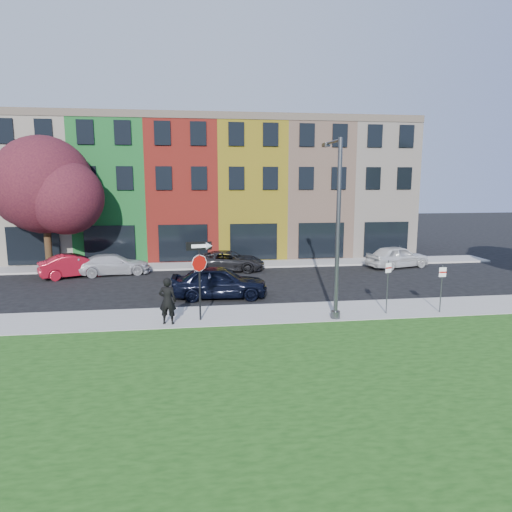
{
  "coord_description": "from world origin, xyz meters",
  "views": [
    {
      "loc": [
        -4.26,
        -16.05,
        5.91
      ],
      "look_at": [
        -1.5,
        4.0,
        2.51
      ],
      "focal_mm": 32.0,
      "sensor_mm": 36.0,
      "label": 1
    }
  ],
  "objects": [
    {
      "name": "parked_car_white",
      "position": [
        9.4,
        12.83,
        0.75
      ],
      "size": [
        4.04,
        5.31,
        1.5
      ],
      "primitive_type": "imported",
      "rotation": [
        0.0,
        0.0,
        1.84
      ],
      "color": "silver",
      "rests_on": "ground"
    },
    {
      "name": "parking_sign_b",
      "position": [
        6.44,
        2.1,
        1.44
      ],
      "size": [
        0.32,
        0.09,
        2.1
      ],
      "rotation": [
        0.0,
        0.0,
        -0.05
      ],
      "color": "#46474B",
      "rests_on": "sidewalk_near"
    },
    {
      "name": "tree_purple",
      "position": [
        -13.36,
        14.32,
        5.42
      ],
      "size": [
        7.28,
        6.37,
        8.49
      ],
      "color": "black",
      "rests_on": "sidewalk_far"
    },
    {
      "name": "sedan_near",
      "position": [
        -3.04,
        6.41,
        0.82
      ],
      "size": [
        2.54,
        5.06,
        1.64
      ],
      "primitive_type": "imported",
      "rotation": [
        0.0,
        0.0,
        1.51
      ],
      "color": "black",
      "rests_on": "ground"
    },
    {
      "name": "parked_car_red",
      "position": [
        -11.46,
        12.65,
        0.7
      ],
      "size": [
        4.59,
        5.34,
        1.4
      ],
      "primitive_type": "imported",
      "rotation": [
        0.0,
        0.0,
        1.98
      ],
      "color": "maroon",
      "rests_on": "ground"
    },
    {
      "name": "ground",
      "position": [
        0.0,
        0.0,
        0.0
      ],
      "size": [
        120.0,
        120.0,
        0.0
      ],
      "primitive_type": "plane",
      "color": "black",
      "rests_on": "ground"
    },
    {
      "name": "parking_sign_a",
      "position": [
        4.02,
        2.26,
        1.58
      ],
      "size": [
        0.31,
        0.14,
        2.37
      ],
      "rotation": [
        0.0,
        0.0,
        0.34
      ],
      "color": "#46474B",
      "rests_on": "sidewalk_near"
    },
    {
      "name": "parked_car_silver",
      "position": [
        -9.3,
        13.06,
        0.65
      ],
      "size": [
        3.24,
        5.05,
        1.3
      ],
      "primitive_type": "imported",
      "rotation": [
        0.0,
        0.0,
        1.73
      ],
      "color": "#B2B2B7",
      "rests_on": "ground"
    },
    {
      "name": "rowhouse_block",
      "position": [
        -2.5,
        21.18,
        4.99
      ],
      "size": [
        30.0,
        10.12,
        10.0
      ],
      "color": "beige",
      "rests_on": "ground"
    },
    {
      "name": "sidewalk_near",
      "position": [
        2.0,
        3.0,
        0.06
      ],
      "size": [
        40.0,
        3.0,
        0.12
      ],
      "primitive_type": "cube",
      "color": "#97948F",
      "rests_on": "ground"
    },
    {
      "name": "street_lamp",
      "position": [
        1.6,
        2.12,
        3.87
      ],
      "size": [
        0.4,
        2.58,
        7.44
      ],
      "rotation": [
        0.0,
        0.0,
        -0.01
      ],
      "color": "#46474B",
      "rests_on": "sidewalk_near"
    },
    {
      "name": "sidewalk_far",
      "position": [
        -3.0,
        15.0,
        0.06
      ],
      "size": [
        40.0,
        2.4,
        0.12
      ],
      "primitive_type": "cube",
      "color": "#97948F",
      "rests_on": "ground"
    },
    {
      "name": "stop_sign",
      "position": [
        -4.06,
        2.43,
        2.45
      ],
      "size": [
        1.05,
        0.19,
        3.29
      ],
      "rotation": [
        0.0,
        0.0,
        0.14
      ],
      "color": "black",
      "rests_on": "sidewalk_near"
    },
    {
      "name": "man",
      "position": [
        -5.37,
        2.08,
        1.08
      ],
      "size": [
        0.85,
        0.69,
        1.92
      ],
      "primitive_type": "imported",
      "rotation": [
        0.0,
        0.0,
        2.98
      ],
      "color": "black",
      "rests_on": "sidewalk_near"
    },
    {
      "name": "parked_car_dark",
      "position": [
        -2.01,
        13.32,
        0.65
      ],
      "size": [
        3.99,
        5.5,
        1.29
      ],
      "primitive_type": "imported",
      "rotation": [
        0.0,
        0.0,
        1.37
      ],
      "color": "black",
      "rests_on": "ground"
    }
  ]
}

